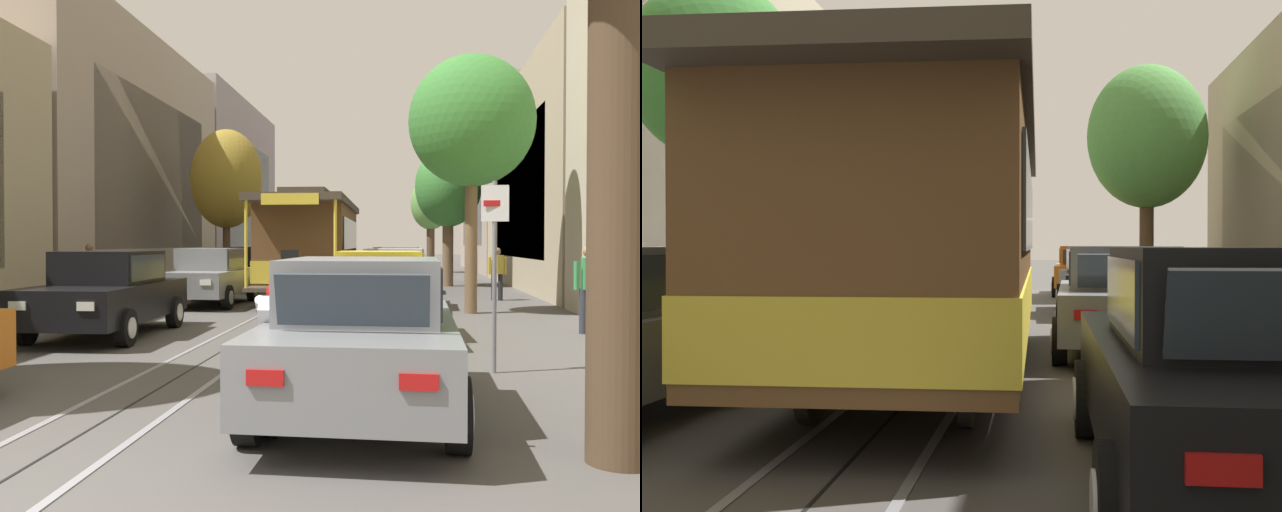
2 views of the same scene
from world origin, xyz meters
TOP-DOWN VIEW (x-y plane):
  - ground_plane at (0.00, 20.58)m, footprint 160.00×160.00m
  - parked_car_orange_near_left at (-2.51, 1.63)m, footprint 2.09×4.40m
  - parked_car_black_second_left at (-2.62, 8.64)m, footprint 2.07×4.39m
  - parked_car_grey_mid_left at (-2.50, 15.17)m, footprint 2.08×4.39m
  - parked_car_black_fourth_left at (-2.66, 21.69)m, footprint 2.02×4.37m
  - parked_car_grey_near_right at (2.49, 3.27)m, footprint 2.06×4.39m
  - parked_car_yellow_second_right at (2.43, 9.19)m, footprint 2.11×4.41m
  - parked_car_silver_mid_right at (2.65, 14.96)m, footprint 2.14×4.42m
  - street_tree_kerb_left_near at (-4.33, 2.99)m, footprint 3.57×3.18m
  - street_tree_kerb_right_near at (4.57, 1.85)m, footprint 2.89×3.17m
  - street_tree_kerb_right_second at (4.52, 13.61)m, footprint 3.07×2.53m
  - cable_car_trolley at (0.00, 18.00)m, footprint 2.71×9.16m
  - motorcycle_with_rider at (1.66, 2.95)m, footprint 0.60×1.99m
  - pedestrian_crossing_far at (6.38, 9.95)m, footprint 0.55×0.37m
  - fire_hydrant at (-4.04, 9.87)m, footprint 0.40×0.22m
  - street_sign_post at (4.09, 5.65)m, footprint 0.36×0.09m

SIDE VIEW (x-z plane):
  - ground_plane at x=0.00m, z-range 0.00..0.00m
  - fire_hydrant at x=-4.04m, z-range 0.00..0.84m
  - motorcycle_with_rider at x=1.66m, z-range -0.04..1.33m
  - parked_car_orange_near_left at x=-2.51m, z-range 0.01..1.59m
  - parked_car_black_second_left at x=-2.62m, z-range 0.01..1.59m
  - parked_car_grey_mid_left at x=-2.50m, z-range 0.01..1.59m
  - parked_car_black_fourth_left at x=-2.66m, z-range 0.01..1.59m
  - parked_car_grey_near_right at x=2.49m, z-range 0.01..1.59m
  - parked_car_yellow_second_right at x=2.43m, z-range 0.01..1.59m
  - parked_car_silver_mid_right at x=2.65m, z-range 0.01..1.59m
  - pedestrian_crossing_far at x=6.38m, z-range 0.11..1.79m
  - street_sign_post at x=4.09m, z-range 0.32..2.88m
  - cable_car_trolley at x=0.00m, z-range 0.02..3.30m
  - street_tree_kerb_right_second at x=4.52m, z-range 1.52..7.85m
  - street_tree_kerb_left_near at x=-4.33m, z-range 1.32..8.36m
  - street_tree_kerb_right_near at x=4.57m, z-range 1.89..10.14m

